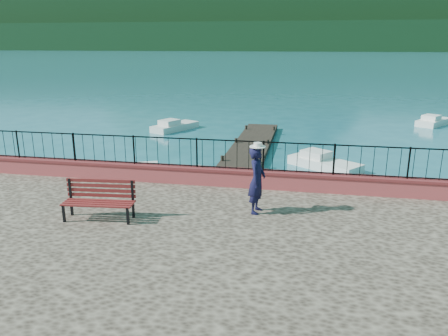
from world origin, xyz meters
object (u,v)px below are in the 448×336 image
at_px(park_bench, 99,208).
at_px(person, 257,180).
at_px(boat_5, 434,119).
at_px(boat_1, 325,160).
at_px(boat_0, 156,172).
at_px(boat_3, 175,124).

distance_m(park_bench, person, 4.32).
bearing_deg(boat_5, boat_1, -176.01).
relative_size(park_bench, boat_0, 0.47).
bearing_deg(boat_0, boat_5, 23.64).
height_order(person, boat_1, person).
relative_size(park_bench, boat_1, 0.56).
relative_size(person, boat_3, 0.54).
bearing_deg(boat_0, person, -72.31).
bearing_deg(boat_5, boat_0, 172.86).
height_order(park_bench, boat_3, park_bench).
height_order(park_bench, boat_5, park_bench).
bearing_deg(boat_3, park_bench, -142.23).
distance_m(park_bench, boat_3, 18.45).
distance_m(boat_1, boat_5, 15.32).
xyz_separation_m(person, boat_0, (-4.99, 5.68, -1.74)).
bearing_deg(boat_1, park_bench, -83.61).
xyz_separation_m(boat_0, boat_3, (-2.59, 11.08, 0.00)).
bearing_deg(boat_1, person, -66.08).
bearing_deg(person, boat_1, -6.46).
bearing_deg(boat_3, boat_0, -140.10).
bearing_deg(boat_0, boat_3, 79.53).
bearing_deg(boat_5, park_bench, -175.73).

